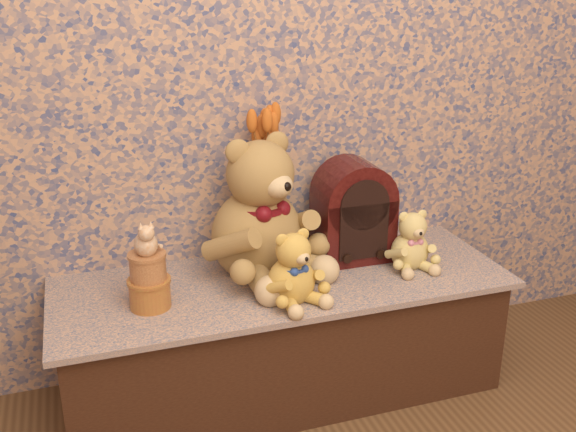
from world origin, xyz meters
name	(u,v)px	position (x,y,z in m)	size (l,w,h in m)	color
display_shelf	(283,335)	(0.00, 1.24, 0.21)	(1.49, 0.54, 0.42)	#394F76
teddy_large	(256,200)	(-0.06, 1.33, 0.67)	(0.40, 0.48, 0.50)	olive
teddy_medium	(291,263)	(-0.02, 1.09, 0.54)	(0.20, 0.23, 0.25)	#B07831
teddy_small	(411,237)	(0.44, 1.20, 0.53)	(0.17, 0.21, 0.22)	#DABB67
cathedral_radio	(353,210)	(0.29, 1.34, 0.60)	(0.26, 0.18, 0.35)	#330909
ceramic_vase	(268,231)	(0.00, 1.42, 0.52)	(0.12, 0.12, 0.21)	tan
dried_stalks	(267,146)	(0.00, 1.42, 0.83)	(0.21, 0.21, 0.40)	#C96020
biscuit_tin_lower	(150,293)	(-0.44, 1.19, 0.47)	(0.12, 0.12, 0.09)	gold
biscuit_tin_upper	(148,267)	(-0.44, 1.19, 0.55)	(0.11, 0.11, 0.08)	tan
cat_figurine	(145,236)	(-0.44, 1.19, 0.65)	(0.08, 0.09, 0.11)	silver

